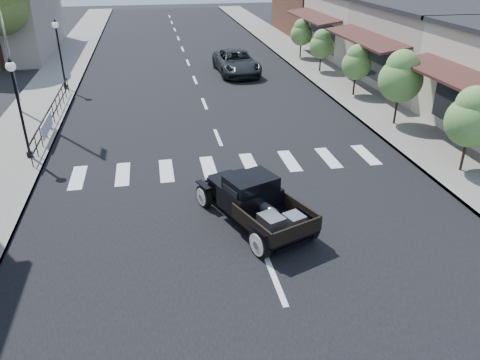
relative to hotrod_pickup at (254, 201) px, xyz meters
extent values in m
plane|color=black|center=(-0.06, 0.19, -0.76)|extent=(120.00, 120.00, 0.00)
cube|color=black|center=(-0.06, 15.19, -0.75)|extent=(14.00, 80.00, 0.02)
cube|color=gray|center=(-8.56, 15.19, -0.68)|extent=(3.00, 80.00, 0.15)
cube|color=gray|center=(8.44, 15.19, -0.68)|extent=(3.00, 80.00, 0.15)
cube|color=#A19487|center=(14.94, 13.19, 1.49)|extent=(10.00, 9.00, 4.50)
cube|color=#B5AD99|center=(14.94, 22.19, 1.49)|extent=(10.00, 9.00, 4.50)
imported|color=black|center=(2.81, 18.38, -0.02)|extent=(2.62, 5.39, 1.48)
camera|label=1|loc=(-2.69, -11.88, 6.83)|focal=35.00mm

